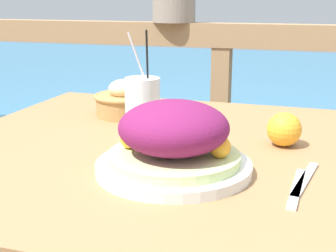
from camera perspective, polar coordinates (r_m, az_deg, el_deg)
name	(u,v)px	position (r m, az deg, el deg)	size (l,w,h in m)	color
patio_table	(147,186)	(1.09, -2.55, -7.38)	(0.93, 0.96, 0.74)	#997047
railing_fence	(221,84)	(1.85, 6.49, 5.12)	(2.80, 0.08, 0.97)	#937551
sea_backdrop	(273,96)	(4.39, 12.73, 3.63)	(12.00, 4.00, 0.38)	teal
salad_plate	(174,142)	(0.87, 0.70, -1.96)	(0.29, 0.29, 0.14)	silver
drink_glass	(143,104)	(1.15, -3.11, 2.74)	(0.09, 0.09, 0.25)	silver
bread_basket	(124,101)	(1.30, -5.33, 3.07)	(0.17, 0.17, 0.10)	#AD7F47
fork	(297,188)	(0.84, 15.42, -7.29)	(0.02, 0.18, 0.00)	silver
knife	(305,179)	(0.88, 16.36, -6.25)	(0.04, 0.18, 0.00)	silver
orange_near_basket	(284,129)	(1.06, 13.97, -0.40)	(0.08, 0.08, 0.08)	#F9A328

